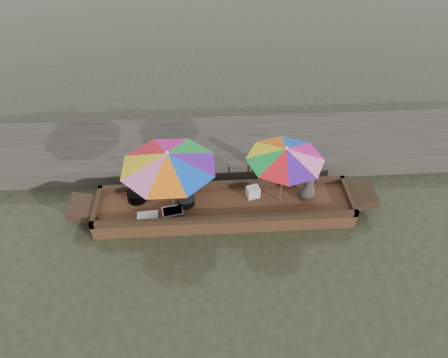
{
  "coord_description": "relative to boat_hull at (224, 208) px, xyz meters",
  "views": [
    {
      "loc": [
        -0.38,
        -6.29,
        6.83
      ],
      "look_at": [
        0.0,
        0.1,
        1.0
      ],
      "focal_mm": 32.0,
      "sensor_mm": 36.0,
      "label": 1
    }
  ],
  "objects": [
    {
      "name": "tray_scallop",
      "position": [
        -1.69,
        -0.35,
        0.21
      ],
      "size": [
        0.48,
        0.35,
        0.06
      ],
      "primitive_type": "cube",
      "rotation": [
        0.0,
        0.0,
        0.08
      ],
      "color": "silver",
      "rests_on": "boat_hull"
    },
    {
      "name": "cooking_pot",
      "position": [
        -1.97,
        0.25,
        0.29
      ],
      "size": [
        0.44,
        0.44,
        0.23
      ],
      "primitive_type": "cylinder",
      "color": "black",
      "rests_on": "boat_hull"
    },
    {
      "name": "boat_hull",
      "position": [
        0.0,
        0.0,
        0.0
      ],
      "size": [
        5.78,
        1.2,
        0.35
      ],
      "primitive_type": "cube",
      "color": "#321E10",
      "rests_on": "water"
    },
    {
      "name": "umbrella_bow",
      "position": [
        -1.15,
        0.0,
        0.95
      ],
      "size": [
        2.66,
        2.66,
        1.55
      ],
      "primitive_type": null,
      "rotation": [
        0.0,
        0.0,
        -0.39
      ],
      "color": "#5814A5",
      "rests_on": "boat_hull"
    },
    {
      "name": "supply_bag",
      "position": [
        0.67,
        0.19,
        0.3
      ],
      "size": [
        0.33,
        0.28,
        0.26
      ],
      "primitive_type": "cube",
      "rotation": [
        0.0,
        0.0,
        0.25
      ],
      "color": "silver",
      "rests_on": "boat_hull"
    },
    {
      "name": "charcoal_grill",
      "position": [
        -0.86,
        0.04,
        0.27
      ],
      "size": [
        0.39,
        0.39,
        0.18
      ],
      "primitive_type": "cylinder",
      "color": "black",
      "rests_on": "boat_hull"
    },
    {
      "name": "tray_crayfish",
      "position": [
        -1.15,
        -0.25,
        0.22
      ],
      "size": [
        0.5,
        0.39,
        0.09
      ],
      "primitive_type": "cube",
      "rotation": [
        0.0,
        0.0,
        0.17
      ],
      "color": "silver",
      "rests_on": "boat_hull"
    },
    {
      "name": "dock",
      "position": [
        0.0,
        2.2,
        0.08
      ],
      "size": [
        22.0,
        2.2,
        0.5
      ],
      "primitive_type": "cube",
      "color": "#2D2B26",
      "rests_on": "ground"
    },
    {
      "name": "water",
      "position": [
        0.0,
        0.0,
        -0.17
      ],
      "size": [
        80.0,
        80.0,
        0.0
      ],
      "primitive_type": "plane",
      "color": "black",
      "rests_on": "ground"
    },
    {
      "name": "vendor",
      "position": [
        1.89,
        0.09,
        0.7
      ],
      "size": [
        0.58,
        0.46,
        1.04
      ],
      "primitive_type": "imported",
      "rotation": [
        0.0,
        0.0,
        3.4
      ],
      "color": "#3B322D",
      "rests_on": "boat_hull"
    },
    {
      "name": "umbrella_stern",
      "position": [
        1.26,
        0.0,
        0.95
      ],
      "size": [
        1.78,
        1.78,
        1.55
      ],
      "primitive_type": null,
      "rotation": [
        0.0,
        0.0,
        -0.09
      ],
      "color": "#E51497",
      "rests_on": "boat_hull"
    }
  ]
}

